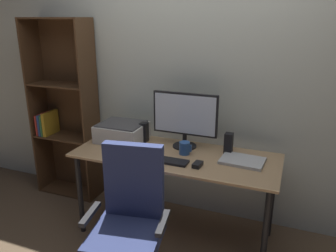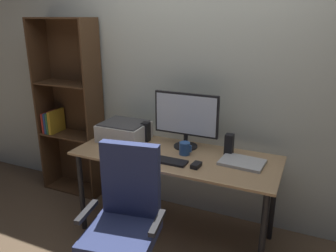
{
  "view_description": "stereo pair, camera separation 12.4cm",
  "coord_description": "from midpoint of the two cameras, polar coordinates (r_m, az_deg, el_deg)",
  "views": [
    {
      "loc": [
        0.84,
        -2.3,
        1.79
      ],
      "look_at": [
        -0.05,
        -0.03,
        0.98
      ],
      "focal_mm": 35.58,
      "sensor_mm": 36.0,
      "label": 1
    },
    {
      "loc": [
        0.95,
        -2.26,
        1.79
      ],
      "look_at": [
        -0.05,
        -0.03,
        0.98
      ],
      "focal_mm": 35.58,
      "sensor_mm": 36.0,
      "label": 2
    }
  ],
  "objects": [
    {
      "name": "mouse",
      "position": [
        2.45,
        6.3,
        -6.71
      ],
      "size": [
        0.06,
        0.1,
        0.03
      ],
      "primitive_type": "cube",
      "rotation": [
        0.0,
        0.0,
        -0.09
      ],
      "color": "black",
      "rests_on": "desk"
    },
    {
      "name": "keyboard",
      "position": [
        2.53,
        1.46,
        -6.01
      ],
      "size": [
        0.29,
        0.11,
        0.02
      ],
      "primitive_type": "cube",
      "rotation": [
        0.0,
        0.0,
        -0.01
      ],
      "color": "black",
      "rests_on": "desk"
    },
    {
      "name": "coffee_mug",
      "position": [
        2.65,
        4.22,
        -3.86
      ],
      "size": [
        0.1,
        0.09,
        0.1
      ],
      "color": "#285193",
      "rests_on": "desk"
    },
    {
      "name": "office_chair",
      "position": [
        2.31,
        -5.79,
        -17.03
      ],
      "size": [
        0.56,
        0.55,
        1.01
      ],
      "rotation": [
        0.0,
        0.0,
        0.17
      ],
      "color": "#232326",
      "rests_on": "ground"
    },
    {
      "name": "laptop",
      "position": [
        2.57,
        13.94,
        -6.06
      ],
      "size": [
        0.34,
        0.25,
        0.02
      ],
      "primitive_type": "cube",
      "rotation": [
        0.0,
        0.0,
        -0.07
      ],
      "color": "#B7BABC",
      "rests_on": "desk"
    },
    {
      "name": "speaker_left",
      "position": [
        2.92,
        -2.61,
        -1.0
      ],
      "size": [
        0.06,
        0.07,
        0.17
      ],
      "primitive_type": "cube",
      "color": "black",
      "rests_on": "desk"
    },
    {
      "name": "bookshelf",
      "position": [
        3.53,
        -15.48,
        2.63
      ],
      "size": [
        0.65,
        0.28,
        1.78
      ],
      "color": "#4C331E",
      "rests_on": "ground"
    },
    {
      "name": "back_wall",
      "position": [
        2.95,
        6.35,
        8.69
      ],
      "size": [
        6.4,
        0.1,
        2.6
      ],
      "primitive_type": "cube",
      "color": "beige",
      "rests_on": "ground"
    },
    {
      "name": "speaker_right",
      "position": [
        2.68,
        11.74,
        -3.14
      ],
      "size": [
        0.06,
        0.07,
        0.17
      ],
      "primitive_type": "cube",
      "color": "black",
      "rests_on": "desk"
    },
    {
      "name": "ground_plane",
      "position": [
        3.03,
        2.39,
        -17.83
      ],
      "size": [
        12.0,
        12.0,
        0.0
      ],
      "primitive_type": "plane",
      "color": "brown"
    },
    {
      "name": "printer",
      "position": [
        2.96,
        -6.34,
        -0.87
      ],
      "size": [
        0.4,
        0.34,
        0.16
      ],
      "color": "silver",
      "rests_on": "desk"
    },
    {
      "name": "monitor",
      "position": [
        2.73,
        4.41,
        1.54
      ],
      "size": [
        0.55,
        0.2,
        0.46
      ],
      "color": "black",
      "rests_on": "desk"
    },
    {
      "name": "desk",
      "position": [
        2.7,
        2.58,
        -6.59
      ],
      "size": [
        1.63,
        0.65,
        0.74
      ],
      "color": "tan",
      "rests_on": "ground"
    }
  ]
}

